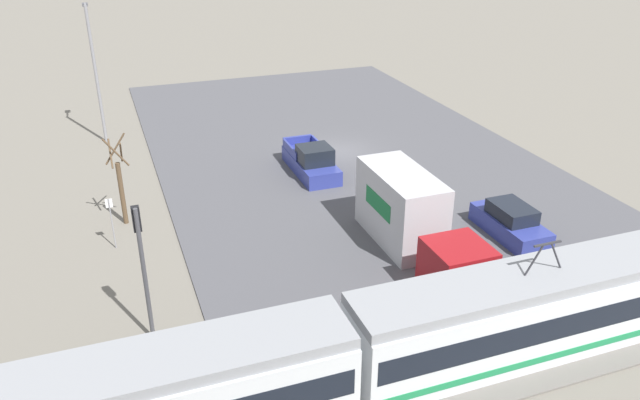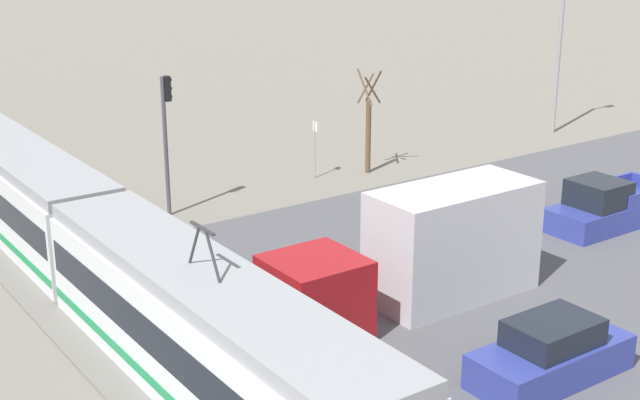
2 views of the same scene
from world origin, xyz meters
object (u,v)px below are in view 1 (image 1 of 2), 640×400
Objects in this scene: pickup_truck at (311,162)px; sedan_car_0 at (510,223)px; box_truck at (413,220)px; no_parking_sign at (111,219)px; street_tree at (121,185)px; street_lamp_near_crossing at (95,66)px; light_rail_tram at (350,356)px; traffic_light_pole at (142,257)px.

pickup_truck is 12.46m from sedan_car_0.
no_parking_sign is (12.93, -5.14, -0.13)m from box_truck.
pickup_truck is 11.41m from street_tree.
box_truck is 0.99× the size of street_lamp_near_crossing.
light_rail_tram is at bearing 102.57° from street_lamp_near_crossing.
street_lamp_near_crossing is at bearing -77.43° from light_rail_tram.
no_parking_sign is at bearing -83.28° from traffic_light_pole.
street_lamp_near_crossing reaches higher than sedan_car_0.
traffic_light_pole is at bearing -42.68° from light_rail_tram.
no_parking_sign reaches higher than sedan_car_0.
box_truck is 2.04× the size of sedan_car_0.
box_truck is 13.91m from no_parking_sign.
light_rail_tram is 13.71m from sedan_car_0.
street_tree is at bearing 155.77° from sedan_car_0.
box_truck is at bearing -129.43° from light_rail_tram.
box_truck is 12.41m from traffic_light_pole.
traffic_light_pole is at bearing -173.19° from sedan_car_0.
traffic_light_pole is 0.61× the size of street_lamp_near_crossing.
street_tree reaches higher than sedan_car_0.
sedan_car_0 is at bearing -173.19° from traffic_light_pole.
traffic_light_pole is at bearing 49.66° from pickup_truck.
traffic_light_pole reaches higher than sedan_car_0.
street_lamp_near_crossing is 15.92m from no_parking_sign.
box_truck reaches higher than sedan_car_0.
street_tree is at bearing -104.94° from no_parking_sign.
sedan_car_0 is at bearing -147.38° from light_rail_tram.
street_tree reaches higher than light_rail_tram.
pickup_truck is 2.06× the size of no_parking_sign.
pickup_truck is at bearing 121.55° from sedan_car_0.
traffic_light_pole reaches higher than street_tree.
street_tree is at bearing -68.59° from light_rail_tram.
traffic_light_pole is 2.13× the size of no_parking_sign.
sedan_car_0 is 0.93× the size of street_tree.
sedan_car_0 is at bearing 130.45° from street_lamp_near_crossing.
box_truck is at bearing 121.39° from street_lamp_near_crossing.
street_tree is 1.84× the size of no_parking_sign.
box_truck is 14.44m from street_tree.
traffic_light_pole is 1.16× the size of street_tree.
light_rail_tram is 29.20m from street_lamp_near_crossing.
traffic_light_pole is (12.05, 2.34, 1.84)m from box_truck.
light_rail_tram is 3.16× the size of street_lamp_near_crossing.
light_rail_tram is 11.11× the size of no_parking_sign.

